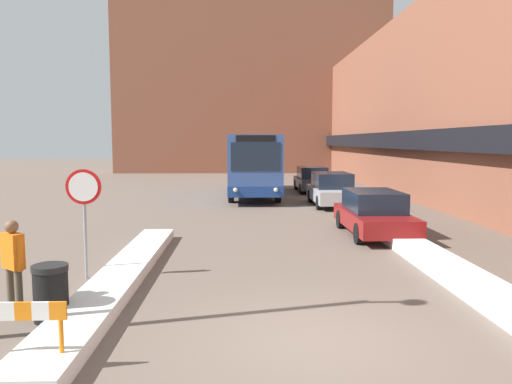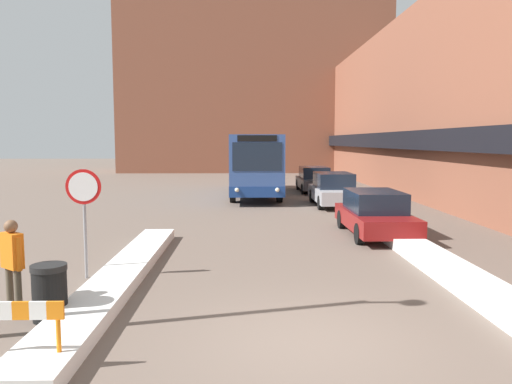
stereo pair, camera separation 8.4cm
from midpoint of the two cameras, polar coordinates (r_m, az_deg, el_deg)
The scene contains 13 objects.
ground_plane at distance 7.81m, azimuth 6.33°, elevation -16.74°, with size 160.00×160.00×0.00m, color #66564C.
building_row_right at distance 33.08m, azimuth 18.26°, elevation 8.83°, with size 5.50×60.00×9.83m.
building_backdrop_far at distance 51.11m, azimuth -0.22°, elevation 11.76°, with size 26.00×8.00×16.56m.
snow_bank_left at distance 11.16m, azimuth -15.01°, elevation -9.24°, with size 0.90×9.89×0.26m.
snow_bank_right at distance 12.01m, azimuth 21.43°, elevation -8.25°, with size 0.90×11.77×0.31m.
city_bus at distance 27.61m, azimuth -0.06°, elevation 3.32°, with size 2.58×10.51×3.30m.
parked_car_front at distance 16.34m, azimuth 13.55°, elevation -2.37°, with size 1.80×4.36×1.42m.
parked_car_middle at distance 23.47m, azimuth 8.96°, elevation 0.29°, with size 1.85×4.42×1.53m.
parked_car_back at distance 29.88m, azimuth 6.74°, elevation 1.44°, with size 1.81×4.39×1.48m.
stop_sign at distance 11.37m, azimuth -18.88°, elevation -0.81°, with size 0.76×0.08×2.40m.
pedestrian at distance 9.58m, azimuth -25.85°, elevation -6.79°, with size 0.47×0.44×1.66m.
trash_bin at distance 9.16m, azimuth -22.27°, elevation -10.55°, with size 0.59×0.59×0.95m.
construction_barricade at distance 7.29m, azimuth -24.92°, elevation -13.32°, with size 1.10×0.06×0.94m.
Camera 2 is at (-0.95, -7.15, 2.99)m, focal length 35.00 mm.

